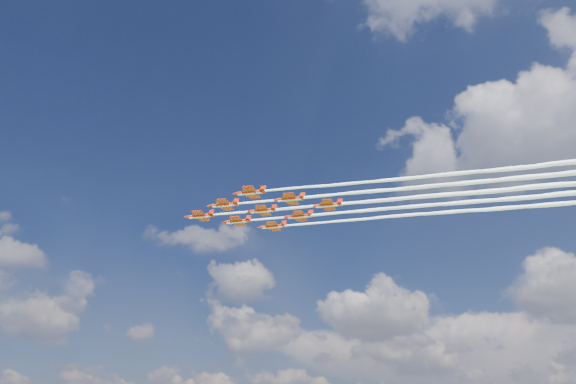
% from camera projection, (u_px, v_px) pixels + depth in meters
% --- Properties ---
extents(jet_lead, '(124.42, 65.37, 2.58)m').
position_uv_depth(jet_lead, '(407.00, 198.00, 168.57)').
color(jet_lead, red).
extents(jet_row2_port, '(124.42, 65.37, 2.58)m').
position_uv_depth(jet_row2_port, '(444.00, 185.00, 160.34)').
color(jet_row2_port, red).
extents(jet_row2_starb, '(124.42, 65.37, 2.58)m').
position_uv_depth(jet_row2_starb, '(442.00, 204.00, 172.76)').
color(jet_row2_starb, red).
extents(jet_row3_port, '(124.42, 65.37, 2.58)m').
position_uv_depth(jet_row3_port, '(484.00, 171.00, 152.12)').
color(jet_row3_port, red).
extents(jet_row3_centre, '(124.42, 65.37, 2.58)m').
position_uv_depth(jet_row3_centre, '(480.00, 192.00, 164.54)').
color(jet_row3_centre, red).
extents(jet_row3_starb, '(124.42, 65.37, 2.58)m').
position_uv_depth(jet_row3_starb, '(476.00, 210.00, 176.95)').
color(jet_row3_starb, red).
extents(jet_row4_port, '(124.42, 65.37, 2.58)m').
position_uv_depth(jet_row4_port, '(521.00, 178.00, 156.31)').
color(jet_row4_port, red).
extents(jet_row4_starb, '(124.42, 65.37, 2.58)m').
position_uv_depth(jet_row4_starb, '(514.00, 198.00, 168.73)').
color(jet_row4_starb, red).
extents(jet_tail, '(124.42, 65.37, 2.58)m').
position_uv_depth(jet_tail, '(555.00, 185.00, 160.50)').
color(jet_tail, red).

